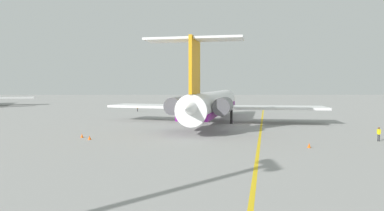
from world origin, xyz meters
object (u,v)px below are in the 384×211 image
(ground_crew_near_nose, at_px, (137,107))
(ground_crew_near_tail, at_px, (379,132))
(safety_cone_nose, at_px, (82,136))
(safety_cone_tail, at_px, (90,137))
(safety_cone_wingtip, at_px, (309,145))
(main_jetliner, at_px, (212,103))

(ground_crew_near_nose, height_order, ground_crew_near_tail, ground_crew_near_tail)
(safety_cone_nose, xyz_separation_m, safety_cone_tail, (-1.70, -1.48, 0.00))
(safety_cone_wingtip, height_order, safety_cone_tail, same)
(ground_crew_near_nose, distance_m, safety_cone_wingtip, 59.68)
(safety_cone_tail, bearing_deg, ground_crew_near_tail, -92.54)
(main_jetliner, distance_m, safety_cone_wingtip, 27.24)
(safety_cone_nose, bearing_deg, safety_cone_wingtip, -105.77)
(ground_crew_near_tail, relative_size, safety_cone_nose, 3.26)
(safety_cone_wingtip, relative_size, safety_cone_tail, 1.00)
(ground_crew_near_nose, distance_m, safety_cone_tail, 47.18)
(safety_cone_wingtip, bearing_deg, ground_crew_near_tail, -66.22)
(safety_cone_nose, bearing_deg, main_jetliner, -46.42)
(main_jetliner, height_order, safety_cone_wingtip, main_jetliner)
(ground_crew_near_tail, distance_m, safety_cone_nose, 38.01)
(ground_crew_near_nose, relative_size, safety_cone_nose, 3.22)
(safety_cone_tail, bearing_deg, main_jetliner, -41.40)
(ground_crew_near_nose, bearing_deg, ground_crew_near_tail, 82.41)
(ground_crew_near_tail, xyz_separation_m, safety_cone_tail, (1.61, 36.38, -0.86))
(main_jetliner, distance_m, safety_cone_tail, 25.98)
(safety_cone_nose, relative_size, safety_cone_wingtip, 1.00)
(ground_crew_near_tail, bearing_deg, safety_cone_nose, 126.20)
(ground_crew_near_nose, height_order, safety_cone_nose, ground_crew_near_nose)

